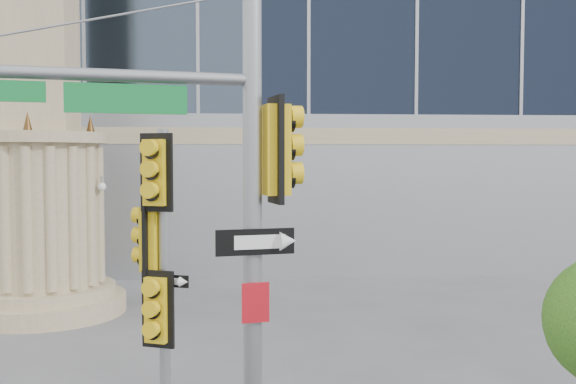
{
  "coord_description": "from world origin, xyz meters",
  "views": [
    {
      "loc": [
        -0.53,
        -9.42,
        4.38
      ],
      "look_at": [
        0.34,
        2.0,
        3.78
      ],
      "focal_mm": 40.0,
      "sensor_mm": 36.0,
      "label": 1
    }
  ],
  "objects": [
    {
      "name": "monument",
      "position": [
        -6.0,
        9.0,
        5.52
      ],
      "size": [
        4.4,
        4.4,
        16.6
      ],
      "color": "tan",
      "rests_on": "ground"
    },
    {
      "name": "main_signal_pole",
      "position": [
        -1.5,
        -1.74,
        3.97
      ],
      "size": [
        4.92,
        1.44,
        6.41
      ],
      "rotation": [
        0.0,
        0.0,
        0.21
      ],
      "color": "slate",
      "rests_on": "ground"
    },
    {
      "name": "secondary_signal_pole",
      "position": [
        -1.81,
        0.7,
        2.85
      ],
      "size": [
        0.83,
        0.79,
        4.84
      ],
      "rotation": [
        0.0,
        0.0,
        -0.36
      ],
      "color": "slate",
      "rests_on": "ground"
    }
  ]
}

